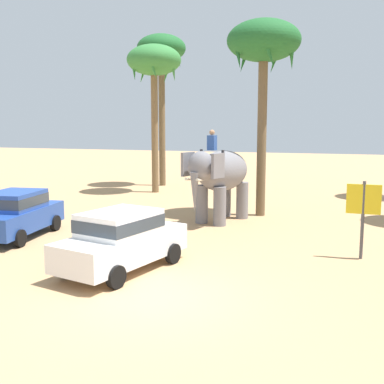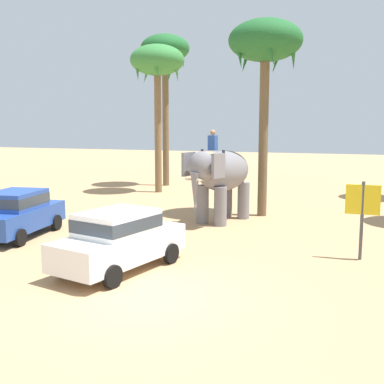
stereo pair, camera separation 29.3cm
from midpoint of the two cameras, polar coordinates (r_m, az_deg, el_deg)
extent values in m
plane|color=tan|center=(11.40, -5.51, -12.83)|extent=(120.00, 120.00, 0.00)
cube|color=white|center=(13.49, -9.01, -6.53)|extent=(2.57, 4.37, 0.76)
cube|color=white|center=(13.26, -9.36, -3.69)|extent=(1.99, 2.39, 0.64)
cube|color=#2D3842|center=(13.26, -9.36, -3.69)|extent=(2.01, 2.42, 0.35)
cylinder|color=black|center=(15.05, -8.27, -6.47)|extent=(0.31, 0.62, 0.60)
cylinder|color=black|center=(14.05, -2.91, -7.45)|extent=(0.31, 0.62, 0.60)
cylinder|color=black|center=(13.29, -15.41, -8.66)|extent=(0.31, 0.62, 0.60)
cylinder|color=black|center=(12.14, -9.85, -10.09)|extent=(0.31, 0.62, 0.60)
cube|color=#23479E|center=(18.35, -20.84, -3.06)|extent=(2.27, 4.30, 0.76)
cube|color=#23479E|center=(18.15, -21.12, -0.95)|extent=(1.84, 2.30, 0.64)
cube|color=#2D3842|center=(18.15, -21.12, -0.95)|extent=(1.87, 2.32, 0.35)
cylinder|color=black|center=(19.92, -20.97, -3.33)|extent=(0.26, 0.62, 0.60)
cylinder|color=black|center=(19.09, -16.61, -3.61)|extent=(0.26, 0.62, 0.60)
cylinder|color=black|center=(16.93, -20.56, -5.27)|extent=(0.26, 0.62, 0.60)
ellipsoid|color=slate|center=(19.96, 3.32, 2.60)|extent=(2.41, 3.43, 1.70)
cylinder|color=slate|center=(19.13, 2.93, -1.73)|extent=(0.52, 0.52, 1.60)
cylinder|color=slate|center=(19.61, 0.76, -1.48)|extent=(0.52, 0.52, 1.60)
cylinder|color=slate|center=(20.70, 5.69, -1.01)|extent=(0.52, 0.52, 1.60)
cylinder|color=slate|center=(21.15, 3.62, -0.79)|extent=(0.52, 0.52, 1.60)
ellipsoid|color=slate|center=(18.58, 0.66, 3.12)|extent=(1.34, 1.27, 1.20)
cube|color=slate|center=(18.26, 2.70, 3.18)|extent=(0.34, 0.80, 0.96)
cube|color=slate|center=(19.07, -0.95, 3.40)|extent=(0.34, 0.80, 0.96)
cone|color=slate|center=(18.33, -0.14, -0.10)|extent=(0.45, 0.45, 1.60)
cone|color=beige|center=(18.16, 0.62, 1.42)|extent=(0.27, 0.57, 0.21)
cone|color=beige|center=(18.46, -0.71, 1.52)|extent=(0.27, 0.57, 0.21)
cube|color=#2D519E|center=(19.17, 1.99, 5.97)|extent=(0.39, 0.33, 0.60)
sphere|color=#A87A56|center=(19.15, 2.00, 7.23)|extent=(0.22, 0.22, 0.22)
cylinder|color=#333338|center=(18.91, 3.31, 4.27)|extent=(0.12, 0.12, 0.55)
cylinder|color=#333338|center=(19.48, 0.70, 4.39)|extent=(0.12, 0.12, 0.55)
cylinder|color=brown|center=(21.26, 8.06, 7.15)|extent=(0.41, 0.41, 7.48)
ellipsoid|color=#1E5B28|center=(21.56, 8.27, 17.68)|extent=(3.20, 3.20, 1.80)
cone|color=#1E5B28|center=(21.29, 11.55, 16.37)|extent=(0.40, 0.92, 1.64)
cone|color=#1E5B28|center=(22.53, 9.78, 15.95)|extent=(0.91, 0.57, 1.67)
cone|color=#1E5B28|center=(22.36, 6.06, 16.07)|extent=(0.73, 0.83, 1.69)
cone|color=#1E5B28|center=(21.01, 5.15, 16.61)|extent=(0.73, 0.83, 1.69)
cone|color=#1E5B28|center=(20.30, 8.69, 16.85)|extent=(0.91, 0.57, 1.67)
cylinder|color=brown|center=(31.81, -3.92, 8.72)|extent=(0.43, 0.43, 8.83)
ellipsoid|color=#1E5B28|center=(32.20, -4.00, 16.97)|extent=(3.20, 3.20, 1.80)
cone|color=#1E5B28|center=(31.68, -1.91, 16.21)|extent=(0.40, 0.92, 1.64)
cone|color=#1E5B28|center=(33.03, -2.58, 15.88)|extent=(0.91, 0.57, 1.67)
cone|color=#1E5B28|center=(33.15, -5.11, 15.83)|extent=(0.73, 0.83, 1.69)
cone|color=#1E5B28|center=(31.87, -6.18, 16.12)|extent=(0.73, 0.83, 1.69)
cone|color=#1E5B28|center=(30.94, -4.19, 16.39)|extent=(0.91, 0.57, 1.67)
cylinder|color=brown|center=(28.58, -4.82, 7.61)|extent=(0.41, 0.41, 7.66)
ellipsoid|color=#337A38|center=(28.83, -4.92, 15.64)|extent=(3.20, 3.20, 1.80)
cone|color=#337A38|center=(28.31, -2.61, 14.78)|extent=(0.40, 0.92, 1.64)
cone|color=#337A38|center=(29.67, -3.31, 14.46)|extent=(0.91, 0.57, 1.67)
cone|color=#337A38|center=(29.81, -6.11, 14.40)|extent=(0.73, 0.83, 1.69)
cone|color=#337A38|center=(28.54, -7.34, 14.67)|extent=(0.73, 0.83, 1.69)
cone|color=#337A38|center=(27.58, -5.17, 14.93)|extent=(0.91, 0.57, 1.67)
cylinder|color=#4C4C51|center=(15.17, 19.42, -3.25)|extent=(0.10, 0.10, 2.40)
cube|color=yellow|center=(15.06, 19.53, -0.82)|extent=(1.00, 0.08, 0.90)
camera|label=1|loc=(0.15, -90.48, -0.07)|focal=44.09mm
camera|label=2|loc=(0.15, 89.52, 0.07)|focal=44.09mm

